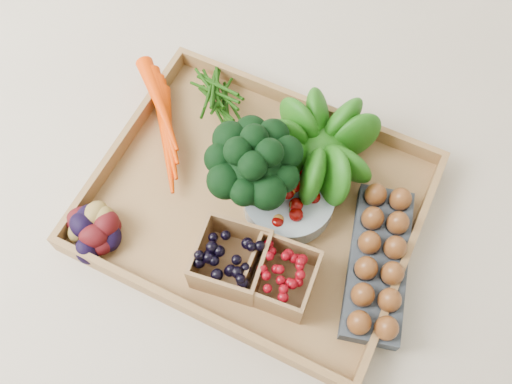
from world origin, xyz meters
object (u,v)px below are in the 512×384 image
at_px(tray, 256,205).
at_px(egg_carton, 378,263).
at_px(broccoli, 254,178).
at_px(cherry_bowl, 289,199).

relative_size(tray, egg_carton, 2.07).
bearing_deg(broccoli, tray, -51.52).
height_order(broccoli, egg_carton, broccoli).
xyz_separation_m(cherry_bowl, egg_carton, (0.18, -0.04, -0.01)).
distance_m(tray, egg_carton, 0.23).
xyz_separation_m(broccoli, cherry_bowl, (0.06, 0.01, -0.04)).
xyz_separation_m(tray, egg_carton, (0.23, -0.02, 0.02)).
bearing_deg(tray, broccoli, 128.48).
distance_m(broccoli, egg_carton, 0.25).
bearing_deg(egg_carton, broccoli, 158.56).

